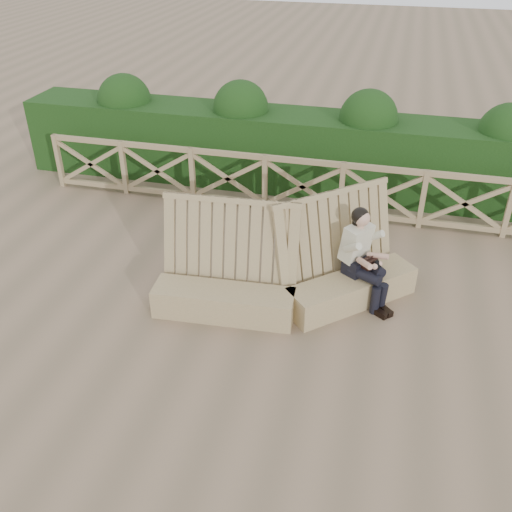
# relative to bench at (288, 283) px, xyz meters

# --- Properties ---
(ground) EXTENTS (60.00, 60.00, 0.00)m
(ground) POSITION_rel_bench_xyz_m (-0.33, -0.61, -0.39)
(ground) COLOR brown
(ground) RESTS_ON ground
(bench) EXTENTS (3.62, 2.09, 1.56)m
(bench) POSITION_rel_bench_xyz_m (0.00, 0.00, 0.00)
(bench) COLOR #8D7851
(bench) RESTS_ON ground
(woman) EXTENTS (0.90, 0.80, 1.45)m
(woman) POSITION_rel_bench_xyz_m (0.98, 0.42, 0.37)
(woman) COLOR black
(woman) RESTS_ON ground
(guardrail) EXTENTS (10.10, 0.09, 1.10)m
(guardrail) POSITION_rel_bench_xyz_m (-0.33, 2.89, 0.16)
(guardrail) COLOR olive
(guardrail) RESTS_ON ground
(hedge) EXTENTS (12.00, 1.20, 1.50)m
(hedge) POSITION_rel_bench_xyz_m (-0.33, 4.09, 0.36)
(hedge) COLOR black
(hedge) RESTS_ON ground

